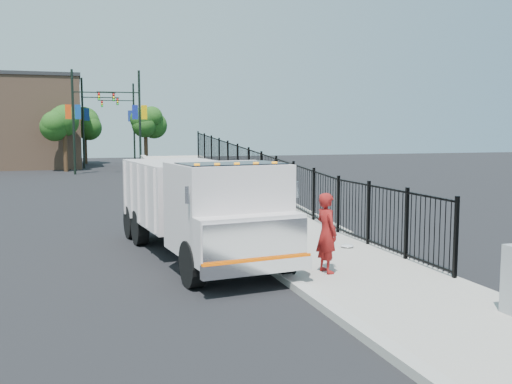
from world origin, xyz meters
name	(u,v)px	position (x,y,z in m)	size (l,w,h in m)	color
ground	(276,274)	(0.00, 0.00, 0.00)	(120.00, 120.00, 0.00)	black
sidewalk	(390,286)	(1.93, -2.00, 0.06)	(3.55, 12.00, 0.12)	#9E998E
curb	(308,293)	(0.00, -2.00, 0.08)	(0.30, 12.00, 0.16)	#ADAAA3
ramp	(211,196)	(2.12, 16.00, 0.00)	(3.95, 24.00, 1.70)	#9E998E
iron_fence	(261,186)	(3.55, 12.00, 0.90)	(0.10, 28.00, 1.80)	black
truck	(200,202)	(-1.36, 2.25, 1.52)	(3.41, 8.12, 2.70)	black
worker	(327,233)	(1.01, -0.67, 1.05)	(0.68, 0.45, 1.87)	maroon
debris	(347,246)	(2.76, 1.74, 0.17)	(0.37, 0.37, 0.09)	silver
light_pole_0	(77,118)	(-4.28, 33.46, 4.36)	(3.77, 0.22, 8.00)	black
light_pole_1	(136,118)	(0.06, 32.86, 4.36)	(3.77, 0.22, 8.00)	black
light_pole_2	(86,119)	(-3.49, 40.59, 4.36)	(3.77, 0.22, 8.00)	black
light_pole_3	(131,120)	(0.84, 45.60, 4.36)	(3.78, 0.22, 8.00)	black
tree_0	(64,124)	(-5.30, 36.88, 3.94)	(2.59, 2.59, 5.30)	#382314
tree_1	(145,124)	(1.49, 38.86, 3.91)	(2.18, 2.18, 5.09)	#382314
tree_2	(85,125)	(-3.55, 47.78, 3.96)	(3.01, 3.01, 5.51)	#382314
building	(23,124)	(-9.00, 44.00, 4.00)	(10.00, 10.00, 8.00)	#8C664C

